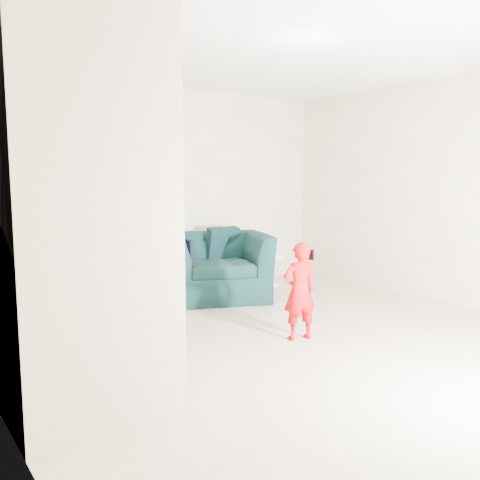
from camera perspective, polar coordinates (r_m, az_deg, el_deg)
name	(u,v)px	position (r m, az deg, el deg)	size (l,w,h in m)	color
floor	(304,348)	(4.74, 7.18, -11.89)	(5.50, 5.50, 0.00)	#9D9379
ceiling	(309,37)	(4.63, 7.73, 21.61)	(5.50, 5.50, 0.00)	silver
back_wall	(162,191)	(6.75, -8.78, 5.45)	(5.00, 5.00, 0.00)	#ADA48D
right_wall	(465,193)	(6.45, 23.93, 4.85)	(5.50, 5.50, 0.00)	#ADA48D
armchair	(217,266)	(6.48, -2.56, -2.91)	(1.26, 1.10, 0.82)	black
toddler	(299,291)	(4.84, 6.69, -5.73)	(0.34, 0.22, 0.93)	#96040C
side_table	(267,264)	(7.22, 3.08, -2.71)	(0.45, 0.45, 0.45)	silver
staircase	(56,257)	(4.01, -19.94, -1.79)	(1.02, 3.03, 3.62)	#ADA089
cushion	(222,243)	(6.81, -2.02, -0.37)	(0.45, 0.13, 0.43)	black
throw	(182,262)	(6.14, -6.56, -2.51)	(0.05, 0.52, 0.58)	black
phone	(311,255)	(4.81, 8.03, -1.65)	(0.02, 0.05, 0.10)	black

